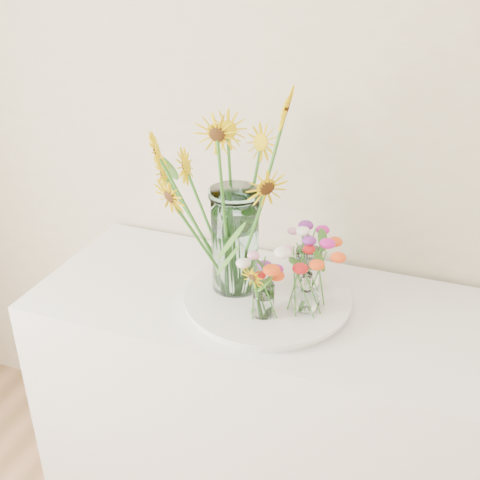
% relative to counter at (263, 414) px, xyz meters
% --- Properties ---
extents(counter, '(1.40, 0.60, 0.90)m').
position_rel_counter_xyz_m(counter, '(0.00, 0.00, 0.00)').
color(counter, white).
rests_on(counter, ground_plane).
extents(tray, '(0.47, 0.47, 0.02)m').
position_rel_counter_xyz_m(tray, '(0.01, -0.01, 0.46)').
color(tray, white).
rests_on(tray, counter).
extents(mason_jar, '(0.16, 0.16, 0.32)m').
position_rel_counter_xyz_m(mason_jar, '(-0.10, 0.00, 0.64)').
color(mason_jar, silver).
rests_on(mason_jar, tray).
extents(sunflower_bouquet, '(0.85, 0.85, 0.61)m').
position_rel_counter_xyz_m(sunflower_bouquet, '(-0.10, 0.00, 0.78)').
color(sunflower_bouquet, '#DBB604').
rests_on(sunflower_bouquet, tray).
extents(small_vase_a, '(0.07, 0.07, 0.10)m').
position_rel_counter_xyz_m(small_vase_a, '(0.03, -0.11, 0.53)').
color(small_vase_a, white).
rests_on(small_vase_a, tray).
extents(wildflower_posy_a, '(0.17, 0.17, 0.19)m').
position_rel_counter_xyz_m(wildflower_posy_a, '(0.03, -0.11, 0.57)').
color(wildflower_posy_a, '#FF4F16').
rests_on(wildflower_posy_a, tray).
extents(small_vase_b, '(0.10, 0.10, 0.12)m').
position_rel_counter_xyz_m(small_vase_b, '(0.13, -0.04, 0.54)').
color(small_vase_b, white).
rests_on(small_vase_b, tray).
extents(wildflower_posy_b, '(0.23, 0.23, 0.21)m').
position_rel_counter_xyz_m(wildflower_posy_b, '(0.13, -0.04, 0.58)').
color(wildflower_posy_b, '#FF4F16').
rests_on(wildflower_posy_b, tray).
extents(small_vase_c, '(0.10, 0.10, 0.13)m').
position_rel_counter_xyz_m(small_vase_c, '(0.10, 0.07, 0.54)').
color(small_vase_c, white).
rests_on(small_vase_c, tray).
extents(wildflower_posy_c, '(0.20, 0.20, 0.22)m').
position_rel_counter_xyz_m(wildflower_posy_c, '(0.10, 0.07, 0.59)').
color(wildflower_posy_c, '#FF4F16').
rests_on(wildflower_posy_c, tray).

